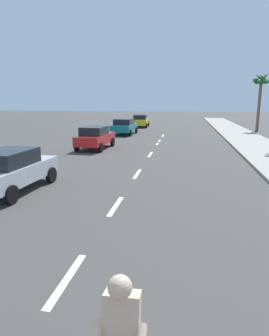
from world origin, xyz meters
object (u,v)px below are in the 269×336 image
(parked_car_yellow, at_px, (140,120))
(palm_tree_distant, at_px, (261,84))
(parked_car_silver, at_px, (11,169))
(parked_car_teal, at_px, (124,126))
(parked_car_red, at_px, (95,137))

(parked_car_yellow, distance_m, palm_tree_distant, 14.62)
(parked_car_silver, xyz_separation_m, parked_car_yellow, (0.57, 28.46, 0.00))
(parked_car_teal, bearing_deg, parked_car_silver, -89.23)
(parked_car_silver, relative_size, palm_tree_distant, 0.64)
(parked_car_red, height_order, parked_car_teal, same)
(palm_tree_distant, bearing_deg, parked_car_teal, -158.39)
(parked_car_red, relative_size, palm_tree_distant, 0.64)
(parked_car_silver, height_order, parked_car_red, same)
(parked_car_silver, bearing_deg, parked_car_teal, 91.96)
(parked_car_teal, relative_size, parked_car_yellow, 1.02)
(parked_car_teal, height_order, palm_tree_distant, palm_tree_distant)
(parked_car_silver, height_order, parked_car_yellow, same)
(parked_car_red, bearing_deg, parked_car_yellow, 91.09)
(parked_car_yellow, bearing_deg, parked_car_silver, -93.41)
(parked_car_teal, bearing_deg, parked_car_red, -89.54)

